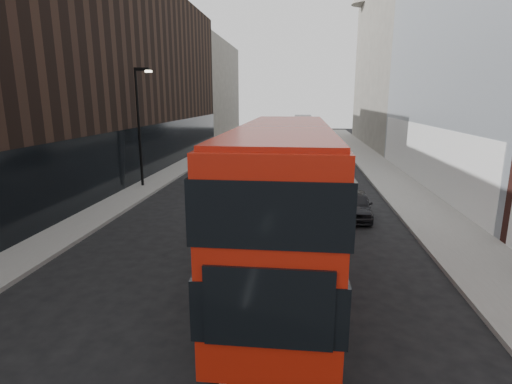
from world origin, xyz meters
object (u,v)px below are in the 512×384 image
(car_a, at_px, (355,204))
(street_lamp, at_px, (140,119))
(red_bus, at_px, (284,194))
(grey_bus, at_px, (303,128))
(car_c, at_px, (329,161))
(car_b, at_px, (324,180))

(car_a, bearing_deg, street_lamp, 162.33)
(red_bus, bearing_deg, car_a, 64.79)
(grey_bus, bearing_deg, street_lamp, -109.30)
(grey_bus, bearing_deg, car_c, -84.86)
(car_a, distance_m, car_b, 5.65)
(red_bus, bearing_deg, car_c, 82.13)
(street_lamp, relative_size, red_bus, 0.61)
(red_bus, bearing_deg, street_lamp, 128.51)
(red_bus, bearing_deg, grey_bus, 89.03)
(car_a, xyz_separation_m, car_b, (-1.13, 5.54, 0.01))
(street_lamp, height_order, red_bus, street_lamp)
(street_lamp, distance_m, red_bus, 14.76)
(car_a, bearing_deg, car_c, 96.37)
(car_a, bearing_deg, red_bus, -110.78)
(red_bus, relative_size, car_c, 2.43)
(car_c, bearing_deg, car_b, -101.90)
(red_bus, height_order, car_a, red_bus)
(car_b, bearing_deg, street_lamp, -179.91)
(grey_bus, relative_size, car_a, 2.77)
(grey_bus, distance_m, car_b, 27.92)
(red_bus, distance_m, grey_bus, 39.95)
(street_lamp, bearing_deg, grey_bus, 70.91)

